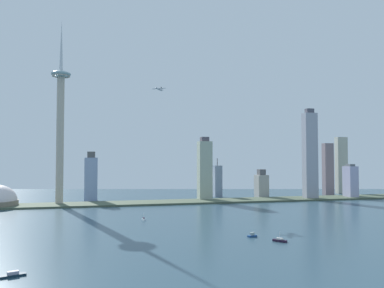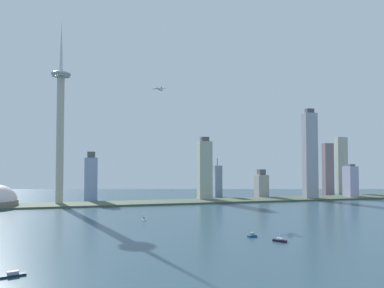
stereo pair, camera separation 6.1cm
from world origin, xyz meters
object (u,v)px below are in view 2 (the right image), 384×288
at_px(skyscraper_1, 310,155).
at_px(skyscraper_7, 350,182).
at_px(skyscraper_0, 205,170).
at_px(boat_0, 252,235).
at_px(skyscraper_5, 91,178).
at_px(skyscraper_6, 328,169).
at_px(skyscraper_3, 341,165).
at_px(boat_3, 13,275).
at_px(observation_tower, 60,116).
at_px(skyscraper_2, 217,181).
at_px(skyscraper_4, 261,185).
at_px(airplane, 159,89).
at_px(boat_4, 280,240).
at_px(boat_1, 144,219).

relative_size(skyscraper_1, skyscraper_7, 2.59).
xyz_separation_m(skyscraper_0, boat_0, (-43.52, -341.57, -57.07)).
relative_size(skyscraper_5, skyscraper_6, 0.82).
height_order(skyscraper_6, boat_0, skyscraper_6).
relative_size(skyscraper_3, boat_0, 12.44).
height_order(skyscraper_1, boat_3, skyscraper_1).
distance_m(observation_tower, boat_0, 424.59).
relative_size(observation_tower, skyscraper_2, 4.02).
bearing_deg(boat_0, skyscraper_7, -151.07).
distance_m(skyscraper_4, boat_0, 403.33).
relative_size(skyscraper_2, skyscraper_5, 0.86).
height_order(skyscraper_3, airplane, airplane).
bearing_deg(skyscraper_3, boat_4, -130.81).
relative_size(skyscraper_3, airplane, 5.43).
bearing_deg(boat_0, airplane, -93.41).
bearing_deg(skyscraper_1, skyscraper_6, 39.95).
relative_size(skyscraper_0, boat_4, 9.61).
height_order(skyscraper_0, skyscraper_1, skyscraper_1).
bearing_deg(skyscraper_7, skyscraper_1, -178.46).
bearing_deg(skyscraper_5, skyscraper_2, 4.72).
height_order(skyscraper_5, boat_0, skyscraper_5).
bearing_deg(skyscraper_6, boat_1, -150.13).
xyz_separation_m(observation_tower, skyscraper_6, (562.56, 54.28, -97.49)).
relative_size(boat_1, boat_4, 0.77).
bearing_deg(boat_0, skyscraper_2, -115.44).
bearing_deg(skyscraper_4, boat_1, -139.10).
bearing_deg(skyscraper_4, skyscraper_7, -17.38).
height_order(skyscraper_7, boat_0, skyscraper_7).
bearing_deg(skyscraper_4, skyscraper_1, -35.45).
distance_m(skyscraper_3, skyscraper_4, 226.84).
distance_m(skyscraper_0, boat_3, 498.28).
height_order(skyscraper_3, boat_4, skyscraper_3).
distance_m(skyscraper_7, boat_4, 471.07).
distance_m(skyscraper_7, boat_1, 477.65).
height_order(skyscraper_0, skyscraper_7, skyscraper_0).
bearing_deg(boat_1, observation_tower, -161.15).
bearing_deg(skyscraper_1, boat_3, -139.62).
bearing_deg(skyscraper_1, skyscraper_5, 170.07).
relative_size(skyscraper_4, skyscraper_7, 0.84).
bearing_deg(skyscraper_3, skyscraper_2, -179.38).
xyz_separation_m(skyscraper_3, airplane, (-443.42, -100.48, 140.94)).
height_order(skyscraper_6, boat_4, skyscraper_6).
xyz_separation_m(skyscraper_1, skyscraper_5, (-422.28, 73.95, -43.84)).
xyz_separation_m(skyscraper_7, boat_0, (-344.45, -310.02, -31.73)).
distance_m(skyscraper_3, boat_0, 567.72).
distance_m(skyscraper_1, boat_0, 406.36).
relative_size(skyscraper_4, boat_3, 3.41).
bearing_deg(skyscraper_5, skyscraper_0, -10.54).
xyz_separation_m(skyscraper_0, airplane, (-95.44, -35.89, 147.64)).
distance_m(skyscraper_4, airplane, 293.59).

